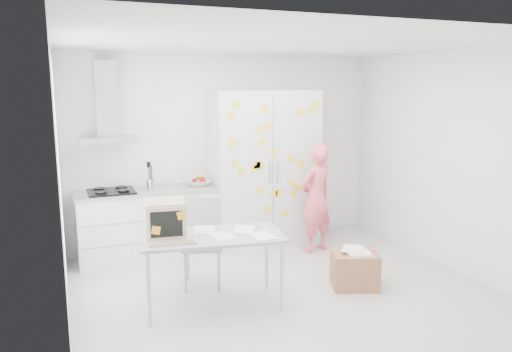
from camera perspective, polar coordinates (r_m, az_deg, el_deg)
name	(u,v)px	position (r m, az deg, el deg)	size (l,w,h in m)	color
floor	(284,292)	(5.75, 3.18, -13.05)	(4.50, 4.00, 0.02)	silver
walls	(260,163)	(6.00, 0.43, 1.53)	(4.52, 4.01, 2.70)	white
ceiling	(286,42)	(5.29, 3.48, 14.99)	(4.50, 4.00, 0.02)	white
counter_run	(148,223)	(6.80, -12.19, -5.22)	(1.84, 0.63, 1.28)	white
range_hood	(106,110)	(6.65, -16.75, 7.22)	(0.70, 0.48, 1.01)	silver
tall_cabinet	(264,169)	(7.08, 0.89, 0.84)	(1.50, 0.68, 2.20)	silver
person	(316,198)	(6.87, 6.87, -2.54)	(0.54, 0.36, 1.49)	#FD6270
desk	(183,227)	(5.10, -8.38, -5.80)	(1.51, 0.91, 1.14)	#A4ACAF
chair	(202,236)	(5.78, -6.14, -6.85)	(0.57, 0.57, 1.00)	#A2A3A0
cardboard_box	(355,269)	(5.87, 11.21, -10.40)	(0.62, 0.56, 0.44)	#A36B46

